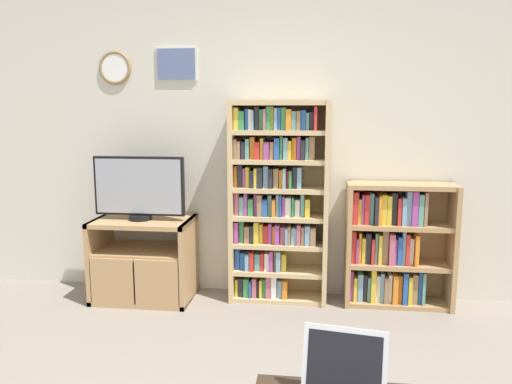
{
  "coord_description": "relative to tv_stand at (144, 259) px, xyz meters",
  "views": [
    {
      "loc": [
        0.35,
        -1.67,
        1.53
      ],
      "look_at": [
        -0.02,
        1.31,
        1.03
      ],
      "focal_mm": 35.0,
      "sensor_mm": 36.0,
      "label": 1
    }
  ],
  "objects": [
    {
      "name": "wall_back",
      "position": [
        1.03,
        0.32,
        0.97
      ],
      "size": [
        5.68,
        0.09,
        2.6
      ],
      "color": "beige",
      "rests_on": "ground_plane"
    },
    {
      "name": "tv_stand",
      "position": [
        0.0,
        0.0,
        0.0
      ],
      "size": [
        0.79,
        0.51,
        0.66
      ],
      "color": "tan",
      "rests_on": "ground_plane"
    },
    {
      "name": "television",
      "position": [
        -0.01,
        -0.01,
        0.59
      ],
      "size": [
        0.73,
        0.18,
        0.51
      ],
      "color": "black",
      "rests_on": "tv_stand"
    },
    {
      "name": "bookshelf_tall",
      "position": [
        1.06,
        0.14,
        0.49
      ],
      "size": [
        0.77,
        0.3,
        1.6
      ],
      "color": "tan",
      "rests_on": "ground_plane"
    },
    {
      "name": "bookshelf_short",
      "position": [
        1.98,
        0.14,
        0.14
      ],
      "size": [
        0.82,
        0.3,
        0.97
      ],
      "color": "tan",
      "rests_on": "ground_plane"
    }
  ]
}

